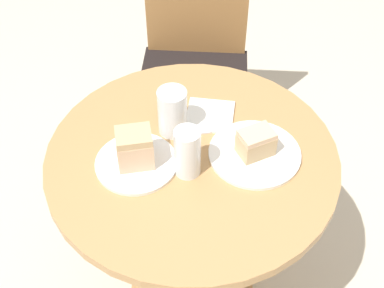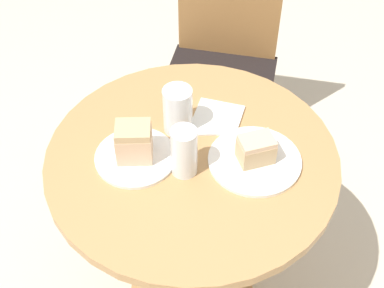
{
  "view_description": "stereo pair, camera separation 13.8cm",
  "coord_description": "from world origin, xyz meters",
  "px_view_note": "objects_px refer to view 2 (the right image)",
  "views": [
    {
      "loc": [
        -0.1,
        -0.96,
        1.78
      ],
      "look_at": [
        0.0,
        0.0,
        0.78
      ],
      "focal_mm": 50.0,
      "sensor_mm": 36.0,
      "label": 1
    },
    {
      "loc": [
        0.04,
        -0.96,
        1.78
      ],
      "look_at": [
        0.0,
        0.0,
        0.78
      ],
      "focal_mm": 50.0,
      "sensor_mm": 36.0,
      "label": 2
    }
  ],
  "objects_px": {
    "cake_slice_far": "(134,142)",
    "glass_water": "(184,153)",
    "plate_far": "(136,157)",
    "plate_near": "(255,160)",
    "chair": "(222,58)",
    "cake_slice_near": "(256,149)",
    "glass_lemonade": "(178,112)"
  },
  "relations": [
    {
      "from": "chair",
      "to": "plate_near",
      "type": "relative_size",
      "value": 3.93
    },
    {
      "from": "glass_water",
      "to": "glass_lemonade",
      "type": "bearing_deg",
      "value": 99.4
    },
    {
      "from": "plate_near",
      "to": "glass_lemonade",
      "type": "distance_m",
      "value": 0.24
    },
    {
      "from": "chair",
      "to": "plate_far",
      "type": "height_order",
      "value": "chair"
    },
    {
      "from": "cake_slice_far",
      "to": "glass_water",
      "type": "height_order",
      "value": "glass_water"
    },
    {
      "from": "chair",
      "to": "cake_slice_far",
      "type": "bearing_deg",
      "value": -97.13
    },
    {
      "from": "plate_near",
      "to": "cake_slice_far",
      "type": "relative_size",
      "value": 2.35
    },
    {
      "from": "chair",
      "to": "cake_slice_far",
      "type": "height_order",
      "value": "chair"
    },
    {
      "from": "chair",
      "to": "plate_near",
      "type": "xyz_separation_m",
      "value": [
        0.08,
        -0.78,
        0.26
      ]
    },
    {
      "from": "plate_far",
      "to": "plate_near",
      "type": "bearing_deg",
      "value": 0.24
    },
    {
      "from": "plate_far",
      "to": "cake_slice_near",
      "type": "distance_m",
      "value": 0.31
    },
    {
      "from": "chair",
      "to": "glass_lemonade",
      "type": "height_order",
      "value": "chair"
    },
    {
      "from": "cake_slice_far",
      "to": "glass_lemonade",
      "type": "bearing_deg",
      "value": 48.38
    },
    {
      "from": "plate_far",
      "to": "cake_slice_far",
      "type": "height_order",
      "value": "cake_slice_far"
    },
    {
      "from": "chair",
      "to": "plate_near",
      "type": "distance_m",
      "value": 0.83
    },
    {
      "from": "cake_slice_near",
      "to": "glass_water",
      "type": "relative_size",
      "value": 0.75
    },
    {
      "from": "chair",
      "to": "cake_slice_near",
      "type": "distance_m",
      "value": 0.84
    },
    {
      "from": "chair",
      "to": "glass_water",
      "type": "relative_size",
      "value": 6.84
    },
    {
      "from": "plate_far",
      "to": "glass_water",
      "type": "xyz_separation_m",
      "value": [
        0.13,
        -0.04,
        0.06
      ]
    },
    {
      "from": "cake_slice_near",
      "to": "cake_slice_far",
      "type": "bearing_deg",
      "value": -179.76
    },
    {
      "from": "glass_lemonade",
      "to": "glass_water",
      "type": "height_order",
      "value": "glass_water"
    },
    {
      "from": "chair",
      "to": "cake_slice_near",
      "type": "bearing_deg",
      "value": -74.83
    },
    {
      "from": "cake_slice_near",
      "to": "plate_far",
      "type": "bearing_deg",
      "value": -179.76
    },
    {
      "from": "cake_slice_far",
      "to": "glass_lemonade",
      "type": "height_order",
      "value": "glass_lemonade"
    },
    {
      "from": "chair",
      "to": "plate_near",
      "type": "bearing_deg",
      "value": -74.83
    },
    {
      "from": "glass_lemonade",
      "to": "glass_water",
      "type": "distance_m",
      "value": 0.16
    },
    {
      "from": "glass_water",
      "to": "plate_far",
      "type": "bearing_deg",
      "value": 164.54
    },
    {
      "from": "plate_near",
      "to": "plate_far",
      "type": "height_order",
      "value": "same"
    },
    {
      "from": "cake_slice_near",
      "to": "chair",
      "type": "bearing_deg",
      "value": 95.51
    },
    {
      "from": "cake_slice_near",
      "to": "cake_slice_far",
      "type": "xyz_separation_m",
      "value": [
        -0.31,
        -0.0,
        0.01
      ]
    },
    {
      "from": "glass_water",
      "to": "plate_near",
      "type": "bearing_deg",
      "value": 11.62
    },
    {
      "from": "plate_near",
      "to": "cake_slice_far",
      "type": "height_order",
      "value": "cake_slice_far"
    }
  ]
}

